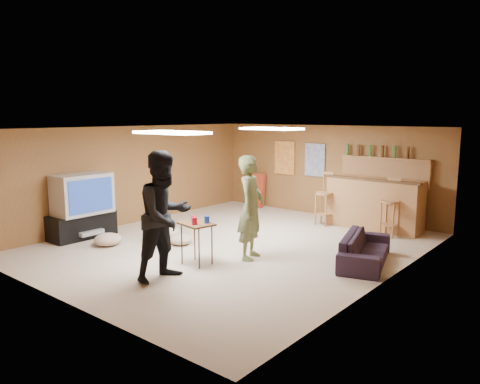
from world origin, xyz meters
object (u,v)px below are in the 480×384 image
Objects in this scene: person_black at (165,216)px; tray_table at (197,244)px; tv_body at (82,194)px; person_olive at (251,208)px; bar_counter at (374,204)px; sofa at (365,249)px.

tray_table is (-0.13, 0.79, -0.62)m from person_black.
tv_body is 0.57× the size of person_black.
tray_table is at bearing 130.04° from person_olive.
person_black is (-1.09, -4.99, 0.42)m from bar_counter.
bar_counter is 1.03× the size of person_black.
bar_counter is at bearing -32.19° from person_olive.
person_black is 1.15× the size of sofa.
tv_body is 2.99m from tray_table.
tray_table is (-1.23, -4.20, -0.20)m from bar_counter.
tv_body is 0.62× the size of person_olive.
person_black reaches higher than tray_table.
tv_body is at bearing 87.78° from person_olive.
tv_body is at bearing -133.00° from bar_counter.
bar_counter is 2.86× the size of tray_table.
tv_body is 1.57× the size of tray_table.
person_olive is 0.92× the size of person_black.
tray_table is at bearing -106.27° from bar_counter.
tv_body reaches higher than tray_table.
person_olive is at bearing -9.72° from person_black.
tray_table is at bearing 12.04° from person_black.
tray_table is (-2.12, -1.81, 0.10)m from sofa.
bar_counter is at bearing -9.87° from person_black.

